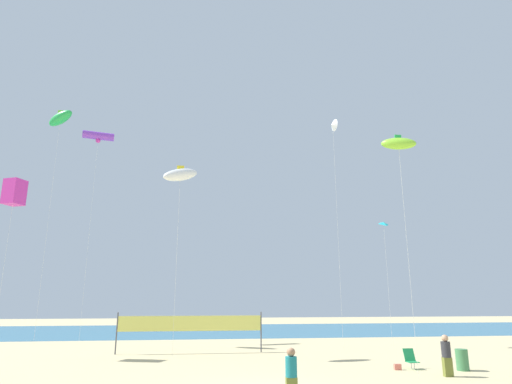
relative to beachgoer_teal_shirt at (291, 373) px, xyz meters
The scene contains 14 objects.
ocean_band 32.01m from the beachgoer_teal_shirt, 91.07° to the left, with size 120.00×20.00×0.01m, color teal.
beachgoer_teal_shirt is the anchor object (origin of this frame).
beachgoer_charcoal_shirt 8.40m from the beachgoer_teal_shirt, 25.76° to the left, with size 0.39×0.39×1.69m.
folding_beach_chair 9.13m from the beachgoer_teal_shirt, 39.74° to the left, with size 0.52×0.65×0.89m.
trash_barrel 10.41m from the beachgoer_teal_shirt, 28.82° to the left, with size 0.55×0.55×0.93m, color #3F7F4C.
volleyball_net 13.59m from the beachgoer_teal_shirt, 104.82° to the left, with size 8.82×0.09×2.40m.
beach_handbag 8.40m from the beachgoer_teal_shirt, 42.02° to the left, with size 0.33×0.16×0.26m, color #EA7260.
kite_cyan_diamond 19.79m from the beachgoer_teal_shirt, 55.48° to the left, with size 0.75×0.76×8.81m.
kite_lime_inflatable 11.61m from the beachgoer_teal_shirt, 28.59° to the left, with size 1.70×1.30×10.70m.
kite_white_delta 21.78m from the beachgoer_teal_shirt, 65.40° to the left, with size 0.46×0.96×16.36m.
kite_violet_tube 28.94m from the beachgoer_teal_shirt, 119.51° to the left, with size 2.62×1.19×17.03m.
kite_white_inflatable 15.46m from the beachgoer_teal_shirt, 111.52° to the left, with size 2.38×1.32×11.25m.
kite_magenta_box 20.77m from the beachgoer_teal_shirt, 139.36° to the left, with size 1.28×1.28×10.26m.
kite_green_inflatable 29.08m from the beachgoer_teal_shirt, 127.22° to the left, with size 2.62×2.16×18.04m.
Camera 1 is at (-2.47, -15.65, 3.22)m, focal length 29.94 mm.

